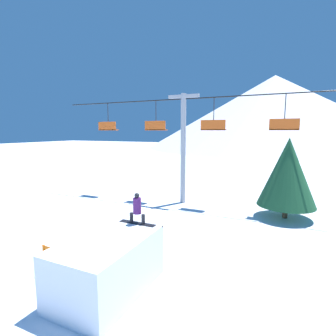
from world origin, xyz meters
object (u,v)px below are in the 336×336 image
object	(u,v)px
snowboarder	(137,209)
trail_marker	(45,259)
snow_ramp	(108,265)
pine_tree_near	(288,172)

from	to	relation	value
snowboarder	trail_marker	size ratio (longest dim) A/B	1.26
snow_ramp	pine_tree_near	distance (m)	12.60
snow_ramp	trail_marker	world-z (taller)	snow_ramp
pine_tree_near	trail_marker	bearing A→B (deg)	-126.32
snow_ramp	trail_marker	size ratio (longest dim) A/B	3.16
snow_ramp	snowboarder	world-z (taller)	snowboarder
snowboarder	pine_tree_near	size ratio (longest dim) A/B	0.30
trail_marker	pine_tree_near	bearing A→B (deg)	53.68
snowboarder	pine_tree_near	xyz separation A→B (m)	(5.29, 9.49, 0.47)
trail_marker	snow_ramp	bearing A→B (deg)	3.73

